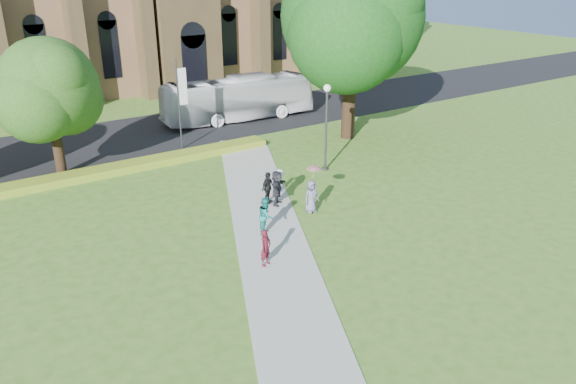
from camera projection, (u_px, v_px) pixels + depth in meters
ground at (281, 243)px, 25.32m from camera, size 160.00×160.00×0.00m
road at (129, 137)px, 40.61m from camera, size 160.00×10.00×0.02m
footpath at (269, 235)px, 26.07m from camera, size 15.58×28.54×0.04m
flower_hedge at (135, 165)px, 34.29m from camera, size 18.00×1.40×0.45m
streetlamp at (326, 117)px, 32.92m from camera, size 0.44×0.44×5.24m
large_tree at (352, 16)px, 37.27m from camera, size 9.60×9.60×13.20m
street_tree_1 at (48, 88)px, 31.30m from camera, size 5.60×5.60×8.05m
banner_pole_0 at (180, 99)px, 36.74m from camera, size 0.70×0.10×6.00m
tour_coach at (238, 98)px, 44.27m from camera, size 12.43×3.84×3.41m
pedestrian_0 at (266, 248)px, 23.15m from camera, size 0.69×0.59×1.60m
pedestrian_1 at (266, 216)px, 25.81m from camera, size 1.08×1.11×1.80m
pedestrian_2 at (279, 185)px, 29.49m from camera, size 1.28×1.09×1.71m
pedestrian_3 at (268, 188)px, 29.11m from camera, size 1.08×0.81×1.71m
pedestrian_4 at (311, 196)px, 28.09m from camera, size 0.83×0.55×1.67m
pedestrian_5 at (277, 188)px, 28.90m from camera, size 1.65×1.56×1.86m
parasol at (314, 174)px, 27.82m from camera, size 0.79×0.79×0.65m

